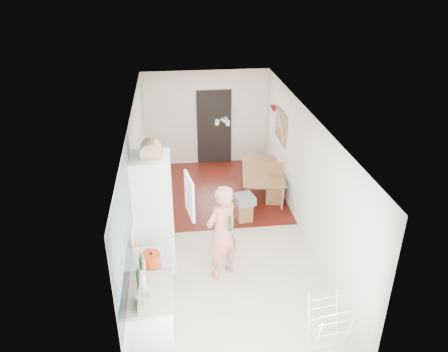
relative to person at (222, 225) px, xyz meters
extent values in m
cube|color=beige|center=(0.15, 1.19, -1.03)|extent=(3.20, 7.00, 0.01)
cube|color=maroon|center=(0.15, 3.04, -1.02)|extent=(3.20, 3.30, 0.01)
cube|color=gray|center=(-1.44, -0.81, 0.82)|extent=(0.02, 3.00, 1.30)
cube|color=black|center=(-1.44, -1.36, 0.12)|extent=(0.02, 1.90, 0.50)
cube|color=black|center=(0.35, 4.67, -0.03)|extent=(0.90, 0.04, 2.00)
cube|color=white|center=(-1.15, -1.36, -0.60)|extent=(0.60, 0.90, 0.86)
cube|color=beige|center=(-1.15, -1.36, -0.14)|extent=(0.62, 0.92, 0.06)
cube|color=white|center=(-1.15, -0.61, -0.59)|extent=(0.60, 0.60, 0.88)
cube|color=silver|center=(-1.15, -0.61, -0.13)|extent=(0.60, 0.60, 0.04)
cube|color=white|center=(-1.12, 0.41, 0.04)|extent=(0.66, 0.66, 2.15)
cube|color=white|center=(-0.51, 0.11, 0.52)|extent=(0.14, 0.56, 0.70)
cube|color=white|center=(-0.81, 0.41, 0.52)|extent=(0.02, 0.52, 0.66)
cube|color=tan|center=(1.73, 3.09, 0.52)|extent=(0.03, 0.90, 0.70)
cube|color=olive|center=(1.71, 3.09, 0.52)|extent=(0.00, 0.94, 0.74)
cone|color=maroon|center=(1.69, 3.74, 0.72)|extent=(0.18, 0.18, 0.16)
imported|color=#DA7468|center=(0.00, 0.00, 0.00)|extent=(0.90, 0.83, 2.06)
imported|color=olive|center=(1.32, 2.82, -0.78)|extent=(1.00, 1.54, 0.51)
cube|color=gray|center=(0.67, 1.71, -0.54)|extent=(0.47, 0.47, 0.17)
cylinder|color=red|center=(-1.14, -0.74, -0.03)|extent=(0.32, 0.32, 0.16)
cylinder|color=silver|center=(-1.24, -1.52, -0.06)|extent=(0.21, 0.21, 0.10)
cylinder|color=#1E4025|center=(0.11, -0.20, 0.13)|extent=(0.06, 0.06, 0.27)
cylinder|color=#1E4025|center=(-1.29, -1.26, 0.03)|extent=(0.08, 0.08, 0.28)
cylinder|color=#1E4025|center=(-1.26, -0.96, 0.03)|extent=(0.08, 0.08, 0.28)
cylinder|color=silver|center=(-1.24, -1.27, 0.01)|extent=(0.12, 0.12, 0.23)
cylinder|color=tan|center=(-1.23, -1.01, 0.00)|extent=(0.07, 0.07, 0.23)
cylinder|color=tan|center=(-1.26, -0.92, 0.00)|extent=(0.06, 0.06, 0.23)
camera|label=1|loc=(-0.70, -6.04, 3.97)|focal=35.00mm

